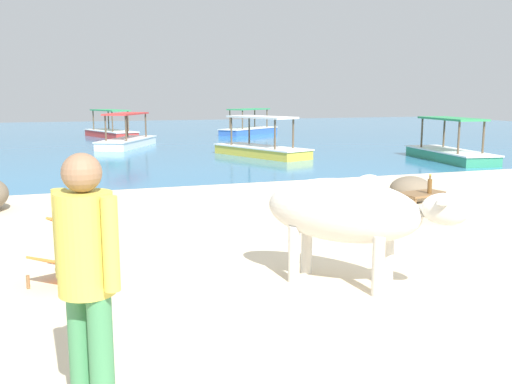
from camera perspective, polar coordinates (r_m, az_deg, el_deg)
The scene contains 13 objects.
sand_beach at distance 5.88m, azimuth 10.09°, elevation -9.78°, with size 18.00×14.00×0.04m, color beige.
water_surface at distance 27.03m, azimuth -13.44°, elevation 5.28°, with size 60.00×36.00×0.03m, color teal.
cow at distance 5.79m, azimuth 9.14°, elevation -1.99°, with size 1.69×1.80×1.16m.
low_bench_table at distance 9.10m, azimuth 16.46°, elevation -0.52°, with size 0.82×0.56×0.45m.
bottle at distance 9.02m, azimuth 17.10°, elevation 0.61°, with size 0.07×0.07×0.30m.
deck_chair_far at distance 6.20m, azimuth -18.08°, elevation -5.19°, with size 0.91×0.92×0.68m.
person_standing at distance 3.36m, azimuth -16.67°, elevation -7.68°, with size 0.34×0.43×1.62m.
shore_rock_large at distance 10.67m, azimuth 15.31°, elevation 0.26°, with size 0.76×0.70×0.48m, color #756651.
boat_white at distance 22.23m, azimuth -12.86°, elevation 5.15°, with size 2.71×3.79×1.29m.
boat_red at distance 27.71m, azimuth -14.42°, elevation 5.94°, with size 2.29×3.85×1.29m.
boat_blue at distance 28.86m, azimuth -0.72°, elevation 6.39°, with size 3.65×3.10×1.29m.
boat_yellow at distance 18.39m, azimuth 0.54°, elevation 4.48°, with size 2.39×3.84×1.29m.
boat_green at distance 18.12m, azimuth 18.95°, elevation 3.88°, with size 1.66×3.80×1.29m.
Camera 1 is at (-2.76, -4.81, 1.97)m, focal length 39.71 mm.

